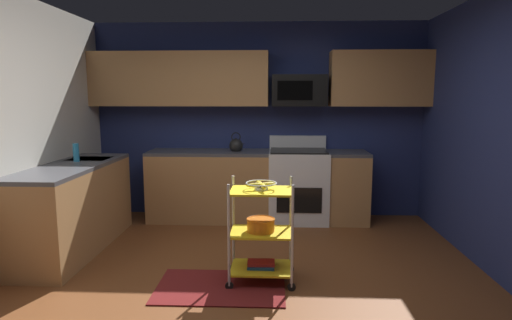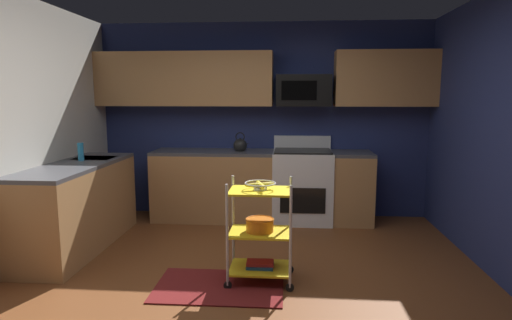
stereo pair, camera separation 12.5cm
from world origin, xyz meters
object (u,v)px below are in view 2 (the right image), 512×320
at_px(oven_range, 302,185).
at_px(kettle, 240,145).
at_px(dish_soap_bottle, 81,152).
at_px(fruit_bowl, 260,185).
at_px(rolling_cart, 260,232).
at_px(microwave, 303,91).
at_px(book_stack, 260,264).
at_px(mixing_bowl_large, 260,225).

height_order(oven_range, kettle, kettle).
bearing_deg(dish_soap_bottle, fruit_bowl, -24.24).
bearing_deg(rolling_cart, microwave, 78.37).
distance_m(rolling_cart, book_stack, 0.30).
xyz_separation_m(book_stack, dish_soap_bottle, (-2.06, 0.93, 0.87)).
bearing_deg(fruit_bowl, rolling_cart, 33.69).
distance_m(book_stack, dish_soap_bottle, 2.42).
bearing_deg(oven_range, dish_soap_bottle, -158.31).
bearing_deg(oven_range, fruit_bowl, -102.27).
bearing_deg(rolling_cart, book_stack, 180.00).
relative_size(microwave, kettle, 2.65).
bearing_deg(book_stack, fruit_bowl, -135.00).
distance_m(rolling_cart, dish_soap_bottle, 2.33).
height_order(microwave, mixing_bowl_large, microwave).
distance_m(oven_range, microwave, 1.23).
relative_size(microwave, rolling_cart, 0.77).
xyz_separation_m(rolling_cart, dish_soap_bottle, (-2.06, 0.93, 0.57)).
xyz_separation_m(rolling_cart, mixing_bowl_large, (-0.00, -0.00, 0.07)).
relative_size(rolling_cart, mixing_bowl_large, 3.63).
bearing_deg(oven_range, rolling_cart, -102.27).
distance_m(fruit_bowl, mixing_bowl_large, 0.36).
bearing_deg(oven_range, microwave, 90.26).
relative_size(book_stack, kettle, 0.92).
bearing_deg(dish_soap_bottle, microwave, 23.75).
bearing_deg(kettle, microwave, 7.61).
bearing_deg(fruit_bowl, dish_soap_bottle, 155.76).
bearing_deg(book_stack, kettle, 101.72).
distance_m(oven_range, mixing_bowl_large, 1.96).
xyz_separation_m(fruit_bowl, kettle, (-0.40, 1.91, 0.12)).
distance_m(oven_range, book_stack, 1.99).
bearing_deg(kettle, oven_range, 0.27).
relative_size(mixing_bowl_large, dish_soap_bottle, 1.26).
xyz_separation_m(oven_range, fruit_bowl, (-0.42, -1.91, 0.40)).
bearing_deg(microwave, book_stack, -101.63).
distance_m(oven_range, rolling_cart, 1.96).
distance_m(fruit_bowl, kettle, 1.95).
xyz_separation_m(mixing_bowl_large, kettle, (-0.39, 1.91, 0.48)).
bearing_deg(mixing_bowl_large, kettle, 101.61).
bearing_deg(microwave, fruit_bowl, -101.63).
distance_m(microwave, fruit_bowl, 2.22).
distance_m(microwave, kettle, 1.08).
xyz_separation_m(oven_range, kettle, (-0.81, -0.00, 0.52)).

